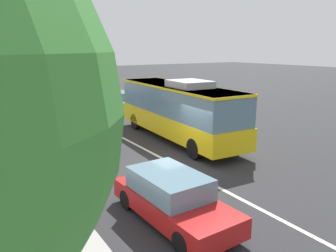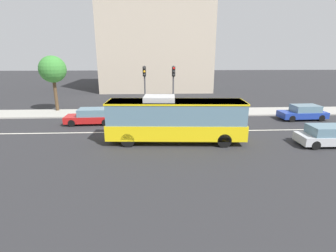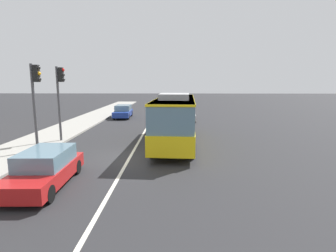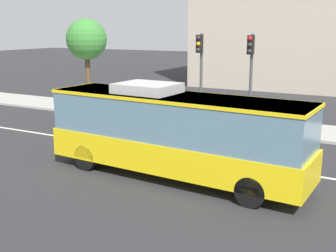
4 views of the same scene
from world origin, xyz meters
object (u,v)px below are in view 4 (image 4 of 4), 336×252
Objects in this scene: transit_bus at (174,130)px; sedan_red at (100,114)px; traffic_light_near_corner at (251,66)px; traffic_light_mid_block at (200,64)px; street_tree_kerbside_left at (87,40)px.

sedan_red is at bearing 147.99° from transit_bus.
transit_bus is 1.95× the size of traffic_light_near_corner.
traffic_light_mid_block is 10.56m from street_tree_kerbside_left.
sedan_red is (-7.51, 5.33, -1.09)m from transit_bus.
traffic_light_mid_block is at bearing 110.99° from transit_bus.
traffic_light_mid_block is (4.96, 2.70, 2.84)m from sedan_red.
street_tree_kerbside_left is at bearing -104.53° from traffic_light_mid_block.
sedan_red is at bearing -60.55° from traffic_light_mid_block.
transit_bus is 8.04m from traffic_light_near_corner.
traffic_light_mid_block is at bearing -94.60° from traffic_light_near_corner.
traffic_light_mid_block is 0.84× the size of street_tree_kerbside_left.
transit_bus is at bearing 18.58° from traffic_light_mid_block.
street_tree_kerbside_left is at bearing -103.80° from traffic_light_near_corner.
street_tree_kerbside_left reaches higher than traffic_light_mid_block.
traffic_light_mid_block is at bearing -153.20° from sedan_red.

